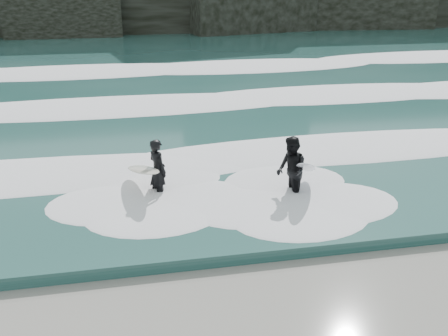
{
  "coord_description": "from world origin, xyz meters",
  "views": [
    {
      "loc": [
        -2.79,
        -6.08,
        6.08
      ],
      "look_at": [
        -0.41,
        6.27,
        1.0
      ],
      "focal_mm": 40.0,
      "sensor_mm": 36.0,
      "label": 1
    }
  ],
  "objects": [
    {
      "name": "sea",
      "position": [
        0.0,
        29.0,
        0.15
      ],
      "size": [
        90.0,
        52.0,
        0.3
      ],
      "primitive_type": "cube",
      "color": "#214A46",
      "rests_on": "ground"
    },
    {
      "name": "foam_near",
      "position": [
        0.0,
        9.0,
        0.4
      ],
      "size": [
        60.0,
        3.2,
        0.2
      ],
      "primitive_type": "ellipsoid",
      "color": "white",
      "rests_on": "sea"
    },
    {
      "name": "foam_far",
      "position": [
        0.0,
        25.0,
        0.45
      ],
      "size": [
        60.0,
        4.8,
        0.3
      ],
      "primitive_type": "ellipsoid",
      "color": "white",
      "rests_on": "sea"
    },
    {
      "name": "foam_mid",
      "position": [
        0.0,
        16.0,
        0.42
      ],
      "size": [
        60.0,
        4.0,
        0.24
      ],
      "primitive_type": "ellipsoid",
      "color": "white",
      "rests_on": "sea"
    },
    {
      "name": "surfer_right",
      "position": [
        1.39,
        5.84,
        0.95
      ],
      "size": [
        1.39,
        1.79,
        1.9
      ],
      "color": "black",
      "rests_on": "ground"
    },
    {
      "name": "surfer_left",
      "position": [
        -2.28,
        6.71,
        0.91
      ],
      "size": [
        1.33,
        2.3,
        1.79
      ],
      "color": "black",
      "rests_on": "ground"
    }
  ]
}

